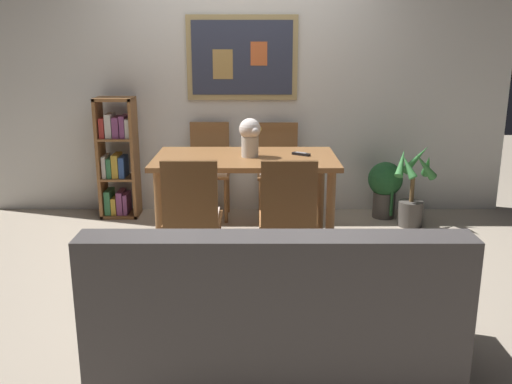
# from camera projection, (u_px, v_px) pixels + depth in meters

# --- Properties ---
(ground_plane) EXTENTS (12.00, 12.00, 0.00)m
(ground_plane) POSITION_uv_depth(u_px,v_px,m) (242.00, 260.00, 4.47)
(ground_plane) COLOR tan
(wall_back_with_painting) EXTENTS (5.20, 0.14, 2.60)m
(wall_back_with_painting) POSITION_uv_depth(u_px,v_px,m) (245.00, 80.00, 5.51)
(wall_back_with_painting) COLOR silver
(wall_back_with_painting) RESTS_ON ground_plane
(dining_table) EXTENTS (1.50, 0.86, 0.76)m
(dining_table) POSITION_uv_depth(u_px,v_px,m) (248.00, 168.00, 4.68)
(dining_table) COLOR brown
(dining_table) RESTS_ON ground_plane
(dining_chair_near_left) EXTENTS (0.40, 0.41, 0.91)m
(dining_chair_near_left) POSITION_uv_depth(u_px,v_px,m) (194.00, 210.00, 3.95)
(dining_chair_near_left) COLOR brown
(dining_chair_near_left) RESTS_ON ground_plane
(dining_chair_far_right) EXTENTS (0.40, 0.41, 0.91)m
(dining_chair_far_right) POSITION_uv_depth(u_px,v_px,m) (281.00, 163.00, 5.45)
(dining_chair_far_right) COLOR brown
(dining_chair_far_right) RESTS_ON ground_plane
(dining_chair_far_left) EXTENTS (0.40, 0.41, 0.91)m
(dining_chair_far_left) POSITION_uv_depth(u_px,v_px,m) (212.00, 162.00, 5.48)
(dining_chair_far_left) COLOR brown
(dining_chair_far_left) RESTS_ON ground_plane
(dining_chair_near_right) EXTENTS (0.40, 0.41, 0.91)m
(dining_chair_near_right) POSITION_uv_depth(u_px,v_px,m) (290.00, 210.00, 3.94)
(dining_chair_near_right) COLOR brown
(dining_chair_near_right) RESTS_ON ground_plane
(leather_couch) EXTENTS (1.80, 0.84, 0.84)m
(leather_couch) POSITION_uv_depth(u_px,v_px,m) (274.00, 316.00, 2.91)
(leather_couch) COLOR #514C4C
(leather_couch) RESTS_ON ground_plane
(bookshelf) EXTENTS (0.36, 0.28, 1.16)m
(bookshelf) POSITION_uv_depth(u_px,v_px,m) (120.00, 160.00, 5.46)
(bookshelf) COLOR brown
(bookshelf) RESTS_ON ground_plane
(potted_ivy) EXTENTS (0.33, 0.33, 0.55)m
(potted_ivy) POSITION_uv_depth(u_px,v_px,m) (388.00, 186.00, 5.46)
(potted_ivy) COLOR #4C4742
(potted_ivy) RESTS_ON ground_plane
(potted_palm) EXTENTS (0.39, 0.42, 0.77)m
(potted_palm) POSITION_uv_depth(u_px,v_px,m) (415.00, 193.00, 5.20)
(potted_palm) COLOR #4C4742
(potted_palm) RESTS_ON ground_plane
(flower_vase) EXTENTS (0.18, 0.20, 0.32)m
(flower_vase) POSITION_uv_depth(u_px,v_px,m) (252.00, 135.00, 4.60)
(flower_vase) COLOR beige
(flower_vase) RESTS_ON dining_table
(tv_remote) EXTENTS (0.15, 0.12, 0.02)m
(tv_remote) POSITION_uv_depth(u_px,v_px,m) (304.00, 154.00, 4.70)
(tv_remote) COLOR black
(tv_remote) RESTS_ON dining_table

